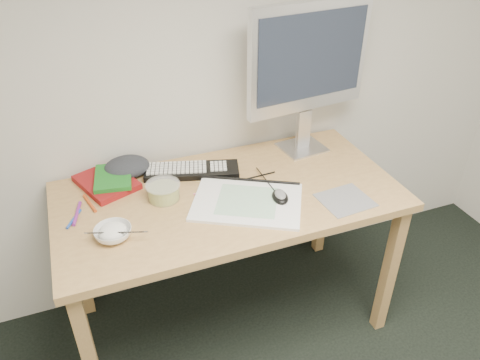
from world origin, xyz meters
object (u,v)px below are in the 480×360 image
at_px(keyboard, 192,171).
at_px(sketchpad, 247,202).
at_px(desk, 229,209).
at_px(monitor, 309,62).
at_px(rice_bowl, 113,233).

bearing_deg(keyboard, sketchpad, -48.13).
distance_m(desk, sketchpad, 0.14).
height_order(sketchpad, keyboard, keyboard).
xyz_separation_m(sketchpad, monitor, (0.41, 0.32, 0.42)).
height_order(monitor, rice_bowl, monitor).
relative_size(desk, monitor, 2.07).
height_order(desk, monitor, monitor).
bearing_deg(rice_bowl, keyboard, 39.93).
height_order(desk, rice_bowl, rice_bowl).
distance_m(keyboard, rice_bowl, 0.50).
bearing_deg(desk, sketchpad, -65.72).
relative_size(monitor, rice_bowl, 5.06).
relative_size(keyboard, monitor, 0.60).
relative_size(sketchpad, monitor, 0.63).
xyz_separation_m(desk, rice_bowl, (-0.48, -0.12, 0.10)).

